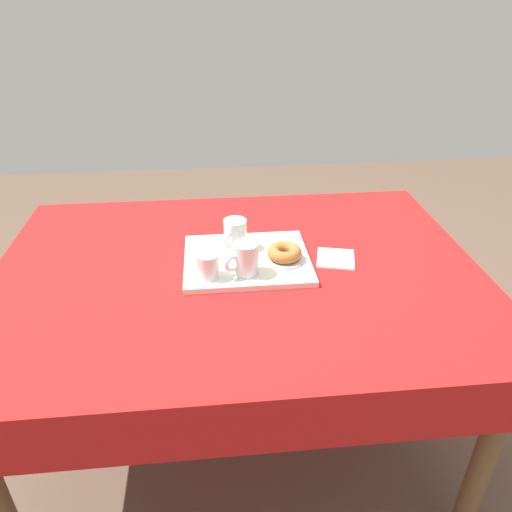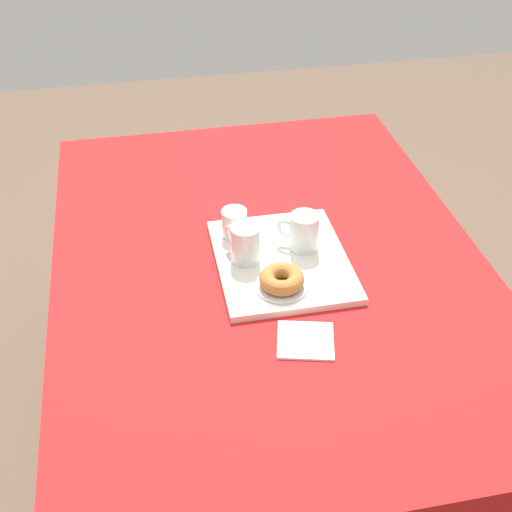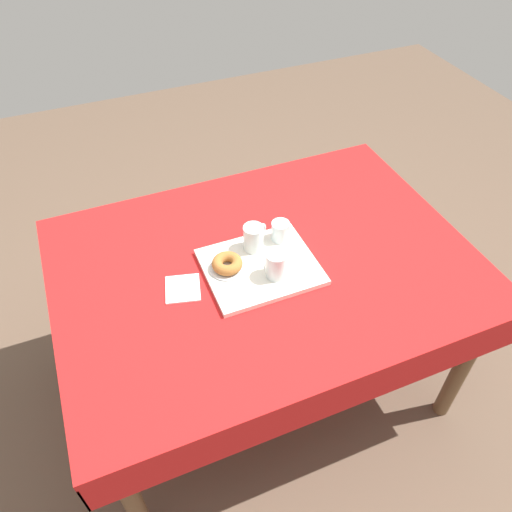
% 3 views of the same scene
% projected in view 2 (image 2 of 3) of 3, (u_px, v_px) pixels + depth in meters
% --- Properties ---
extents(ground_plane, '(6.00, 6.00, 0.00)m').
position_uv_depth(ground_plane, '(266.00, 441.00, 2.19)').
color(ground_plane, brown).
extents(dining_table, '(1.49, 1.09, 0.75)m').
position_uv_depth(dining_table, '(268.00, 284.00, 1.78)').
color(dining_table, red).
rests_on(dining_table, ground).
extents(serving_tray, '(0.39, 0.33, 0.02)m').
position_uv_depth(serving_tray, '(282.00, 261.00, 1.70)').
color(serving_tray, silver).
rests_on(serving_tray, dining_table).
extents(tea_mug_left, '(0.10, 0.08, 0.10)m').
position_uv_depth(tea_mug_left, '(245.00, 244.00, 1.67)').
color(tea_mug_left, silver).
rests_on(tea_mug_left, serving_tray).
extents(tea_mug_right, '(0.08, 0.10, 0.10)m').
position_uv_depth(tea_mug_right, '(304.00, 233.00, 1.70)').
color(tea_mug_right, silver).
rests_on(tea_mug_right, serving_tray).
extents(water_glass_near, '(0.07, 0.07, 0.08)m').
position_uv_depth(water_glass_near, '(234.00, 224.00, 1.76)').
color(water_glass_near, silver).
rests_on(water_glass_near, serving_tray).
extents(donut_plate_left, '(0.12, 0.12, 0.01)m').
position_uv_depth(donut_plate_left, '(282.00, 286.00, 1.60)').
color(donut_plate_left, silver).
rests_on(donut_plate_left, serving_tray).
extents(sugar_donut_left, '(0.11, 0.11, 0.04)m').
position_uv_depth(sugar_donut_left, '(282.00, 279.00, 1.59)').
color(sugar_donut_left, '#A3662D').
rests_on(sugar_donut_left, donut_plate_left).
extents(paper_napkin, '(0.14, 0.15, 0.01)m').
position_uv_depth(paper_napkin, '(305.00, 340.00, 1.49)').
color(paper_napkin, white).
rests_on(paper_napkin, dining_table).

